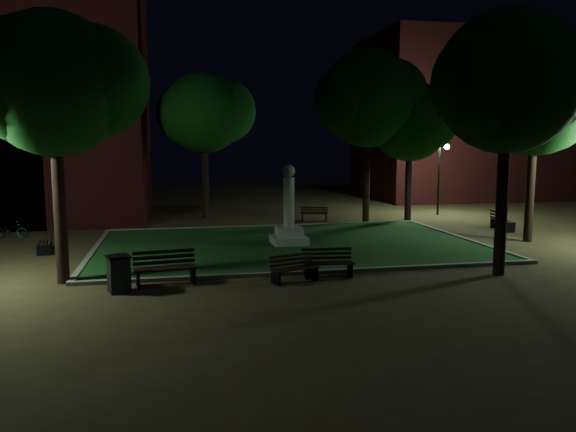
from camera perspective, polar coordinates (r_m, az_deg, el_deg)
name	(u,v)px	position (r m, az deg, el deg)	size (l,w,h in m)	color
ground	(300,255)	(20.98, 1.20, -3.97)	(80.00, 80.00, 0.00)	#4C3C24
lawn	(289,244)	(22.89, 0.09, -2.90)	(15.00, 10.00, 0.08)	#1E4C1E
lawn_kerb	(289,244)	(22.88, 0.09, -2.85)	(15.40, 10.40, 0.12)	slate
monument	(289,222)	(22.74, 0.09, -0.63)	(1.40, 1.40, 3.20)	#A6A09A
building_far	(470,119)	(46.01, 18.02, 9.36)	(16.00, 10.00, 12.00)	#501617
tree_west	(57,85)	(17.68, -22.45, 12.24)	(5.08, 4.14, 7.88)	black
tree_north_er	(370,98)	(29.73, 8.33, 11.74)	(6.17, 5.03, 8.95)	black
tree_ne	(412,122)	(30.74, 12.48, 9.35)	(5.16, 4.21, 7.39)	black
tree_east	(539,90)	(25.73, 24.10, 11.56)	(6.57, 5.36, 8.97)	black
tree_se	(511,82)	(18.76, 21.71, 12.55)	(5.37, 4.39, 8.19)	black
tree_nw	(35,80)	(29.71, -24.33, 12.47)	(7.27, 5.93, 10.06)	black
tree_far_north	(206,113)	(31.53, -8.35, 10.34)	(5.46, 4.45, 8.03)	black
lamppost_nw	(10,168)	(32.37, -26.40, 4.38)	(1.18, 0.28, 4.04)	black
lamppost_ne	(439,165)	(33.52, 15.11, 5.01)	(1.18, 0.28, 4.07)	black
bench_near_left	(294,269)	(16.92, 0.60, -5.41)	(1.56, 0.95, 0.81)	black
bench_near_right	(328,264)	(17.58, 4.04, -4.84)	(1.63, 0.68, 0.87)	black
bench_west_near	(165,269)	(16.93, -12.36, -5.27)	(1.88, 0.88, 0.99)	black
bench_left_side	(46,243)	(23.27, -23.39, -2.51)	(0.73, 1.52, 0.80)	black
bench_right_side	(501,221)	(28.67, 20.85, -0.51)	(0.83, 1.74, 0.92)	black
bench_far_side	(314,214)	(30.00, 2.68, 0.19)	(1.53, 0.91, 0.79)	black
trash_bin	(119,274)	(16.39, -16.81, -5.62)	(0.77, 0.77, 1.05)	black
bicycle	(10,230)	(27.32, -26.38, -1.25)	(0.52, 1.50, 0.79)	black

